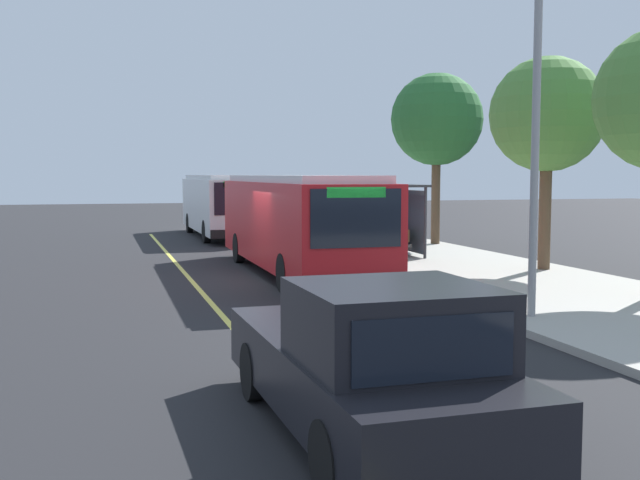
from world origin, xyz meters
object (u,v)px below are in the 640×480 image
(waiting_bench, at_px, (396,241))
(route_sign_post, at_px, (371,208))
(pickup_truck, at_px, (368,364))
(pedestrian_commuter, at_px, (385,229))
(transit_bus_main, at_px, (297,220))
(transit_bus_second, at_px, (221,203))

(waiting_bench, bearing_deg, route_sign_post, -35.27)
(pickup_truck, height_order, pedestrian_commuter, pickup_truck)
(pickup_truck, bearing_deg, transit_bus_main, 168.71)
(transit_bus_second, xyz_separation_m, pedestrian_commuter, (11.92, 3.76, -0.50))
(transit_bus_second, bearing_deg, transit_bus_main, 0.15)
(pickup_truck, xyz_separation_m, route_sign_post, (-14.22, 5.24, 1.10))
(waiting_bench, distance_m, route_sign_post, 3.54)
(transit_bus_main, distance_m, pickup_truck, 14.34)
(transit_bus_main, height_order, transit_bus_second, same)
(transit_bus_second, relative_size, route_sign_post, 3.68)
(transit_bus_second, xyz_separation_m, route_sign_post, (14.03, 2.47, 0.34))
(route_sign_post, bearing_deg, pedestrian_commuter, 148.64)
(transit_bus_second, height_order, pedestrian_commuter, transit_bus_second)
(waiting_bench, xyz_separation_m, pedestrian_commuter, (0.58, -0.62, 0.48))
(pickup_truck, height_order, waiting_bench, pickup_truck)
(waiting_bench, height_order, pedestrian_commuter, pedestrian_commuter)
(route_sign_post, bearing_deg, pickup_truck, -20.23)
(transit_bus_second, bearing_deg, pedestrian_commuter, 17.48)
(transit_bus_main, xyz_separation_m, waiting_bench, (-2.86, 4.33, -0.98))
(transit_bus_second, bearing_deg, waiting_bench, 21.07)
(transit_bus_main, relative_size, pedestrian_commuter, 6.68)
(transit_bus_main, xyz_separation_m, pickup_truck, (14.04, -2.80, -0.76))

